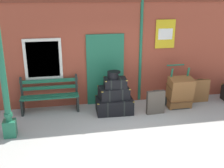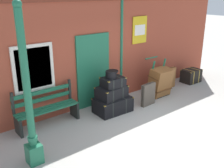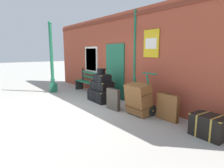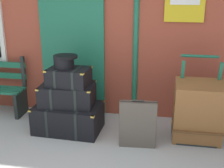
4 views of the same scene
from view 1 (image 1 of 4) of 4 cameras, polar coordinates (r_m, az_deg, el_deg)
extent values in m
plane|color=#A3A099|center=(6.34, 5.15, -12.04)|extent=(60.00, 60.00, 0.00)
cube|color=#9E422D|center=(8.14, 0.40, 7.14)|extent=(10.40, 0.30, 3.20)
cube|color=maroon|center=(7.82, 0.68, 17.14)|extent=(10.40, 0.03, 0.12)
cube|color=#1E6647|center=(8.05, -1.40, 2.97)|extent=(1.10, 0.05, 2.10)
cube|color=#123D2A|center=(8.04, -1.39, 2.95)|extent=(0.06, 0.02, 2.10)
cube|color=silver|center=(7.86, -14.17, 5.02)|extent=(1.04, 0.06, 1.16)
cube|color=silver|center=(7.84, -14.18, 4.99)|extent=(0.88, 0.02, 1.00)
cylinder|color=#1E6647|center=(8.18, 5.99, 7.09)|extent=(0.09, 0.09, 3.14)
cube|color=gold|center=(8.33, 11.04, 10.20)|extent=(0.60, 0.02, 0.84)
cube|color=white|center=(8.32, 11.08, 10.19)|extent=(0.44, 0.01, 0.32)
cube|color=#1E6647|center=(6.90, -20.50, -8.65)|extent=(0.28, 0.28, 0.40)
cylinder|color=#1E6647|center=(6.39, -21.99, 3.29)|extent=(0.14, 0.14, 2.57)
cylinder|color=#1E6647|center=(6.76, -20.83, -6.00)|extent=(0.19, 0.19, 0.08)
cube|color=#1E6647|center=(7.71, -12.84, -2.96)|extent=(1.60, 0.09, 0.04)
cube|color=#1E6647|center=(7.84, -12.82, -2.59)|extent=(1.60, 0.09, 0.04)
cube|color=#1E6647|center=(7.97, -12.80, -2.23)|extent=(1.60, 0.09, 0.04)
cube|color=#1E6647|center=(7.96, -12.90, -0.73)|extent=(1.60, 0.05, 0.10)
cube|color=#1E6647|center=(7.89, -13.00, 0.64)|extent=(1.60, 0.05, 0.10)
cube|color=black|center=(7.99, -18.17, -4.41)|extent=(0.06, 0.40, 0.45)
cube|color=black|center=(8.00, -18.37, -0.52)|extent=(0.06, 0.06, 0.56)
cube|color=black|center=(7.92, -7.20, -3.76)|extent=(0.06, 0.40, 0.45)
cube|color=black|center=(7.94, -7.46, 0.15)|extent=(0.06, 0.06, 0.56)
cube|color=black|center=(7.68, 0.48, -4.48)|extent=(1.02, 0.68, 0.42)
cube|color=black|center=(7.65, -1.19, -4.58)|extent=(0.06, 0.65, 0.43)
cube|color=black|center=(7.72, 2.14, -4.38)|extent=(0.06, 0.65, 0.43)
cube|color=#B79338|center=(7.27, -2.88, -4.19)|extent=(0.05, 0.05, 0.02)
cube|color=#B79338|center=(7.42, 4.53, -3.74)|extent=(0.05, 0.05, 0.02)
cube|color=#B79338|center=(7.82, -3.34, -2.50)|extent=(0.05, 0.05, 0.02)
cube|color=#B79338|center=(7.96, 3.55, -2.11)|extent=(0.05, 0.05, 0.02)
cube|color=silver|center=(7.41, 1.03, -5.37)|extent=(0.36, 0.01, 0.10)
cube|color=black|center=(7.57, 0.36, -1.80)|extent=(0.83, 0.59, 0.32)
cube|color=black|center=(7.53, -0.96, -1.92)|extent=(0.07, 0.55, 0.33)
cube|color=black|center=(7.62, 1.67, -1.68)|extent=(0.07, 0.55, 0.33)
cube|color=#B79338|center=(7.21, -2.04, -1.64)|extent=(0.05, 0.05, 0.02)
cube|color=#B79338|center=(7.40, 3.71, -1.12)|extent=(0.05, 0.05, 0.02)
cube|color=#B79338|center=(7.67, -2.86, -0.38)|extent=(0.05, 0.05, 0.02)
cube|color=#B79338|center=(7.85, 2.58, 0.08)|extent=(0.05, 0.05, 0.02)
cube|color=black|center=(7.47, 0.67, 0.27)|extent=(0.62, 0.47, 0.26)
cube|color=black|center=(7.46, -0.36, 0.22)|extent=(0.06, 0.45, 0.27)
cube|color=black|center=(7.49, 1.69, 0.31)|extent=(0.06, 0.45, 0.27)
cube|color=#B79338|center=(7.21, -1.29, 0.56)|extent=(0.05, 0.05, 0.02)
cube|color=#B79338|center=(7.30, 3.08, 0.75)|extent=(0.05, 0.05, 0.02)
cube|color=#B79338|center=(7.59, -1.64, 1.49)|extent=(0.05, 0.05, 0.02)
cube|color=#B79338|center=(7.67, 2.52, 1.66)|extent=(0.05, 0.05, 0.02)
cylinder|color=black|center=(7.39, 0.18, 1.92)|extent=(0.30, 0.30, 0.20)
cylinder|color=black|center=(7.38, 0.54, 2.52)|extent=(0.32, 0.32, 0.04)
cube|color=black|center=(8.30, 13.76, -4.69)|extent=(0.56, 0.28, 0.03)
cube|color=#1E6647|center=(8.16, 11.90, -0.59)|extent=(0.04, 0.29, 1.18)
cube|color=#1E6647|center=(8.37, 15.06, -0.37)|extent=(0.04, 0.29, 1.18)
cylinder|color=#1E6647|center=(8.31, 13.11, 3.87)|extent=(0.54, 0.04, 0.04)
cylinder|color=black|center=(8.34, 11.11, -3.29)|extent=(0.04, 0.32, 0.32)
cylinder|color=#B79338|center=(8.34, 11.11, -3.29)|extent=(0.07, 0.06, 0.06)
cylinder|color=black|center=(8.59, 15.07, -2.93)|extent=(0.04, 0.32, 0.32)
cylinder|color=#B79338|center=(8.59, 15.07, -2.93)|extent=(0.07, 0.06, 0.06)
cube|color=brown|center=(8.15, 13.95, -1.72)|extent=(0.68, 0.56, 0.93)
cube|color=brown|center=(8.22, 13.84, -3.00)|extent=(0.70, 0.46, 0.09)
cube|color=brown|center=(8.09, 14.06, -0.41)|extent=(0.70, 0.46, 0.09)
cube|color=#51473D|center=(7.66, 9.08, -3.81)|extent=(0.52, 0.16, 0.67)
cylinder|color=#302A24|center=(7.53, 9.21, -1.33)|extent=(0.16, 0.04, 0.03)
cube|color=#2C2721|center=(7.66, 9.08, -3.81)|extent=(0.52, 0.06, 0.68)
cube|color=brown|center=(8.79, 17.67, -1.35)|extent=(0.62, 0.14, 0.71)
cylinder|color=#4F3018|center=(8.67, 17.91, 0.97)|extent=(0.16, 0.03, 0.03)
cube|color=#482C16|center=(8.79, 17.67, -1.35)|extent=(0.63, 0.02, 0.72)
cube|color=#B79338|center=(9.27, 22.04, -0.06)|extent=(0.05, 0.05, 0.02)
camera|label=2|loc=(3.30, -71.43, 5.99)|focal=42.39mm
camera|label=3|loc=(7.87, 53.77, 0.48)|focal=30.35mm
camera|label=4|loc=(4.20, 31.71, 0.75)|focal=47.17mm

